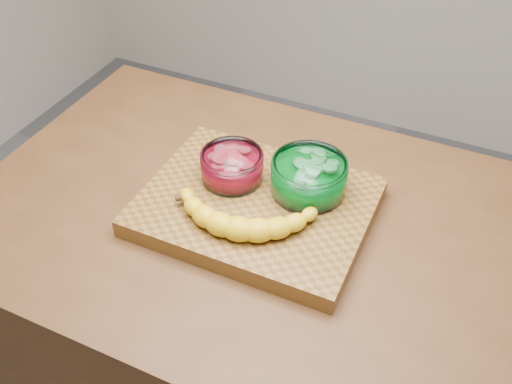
% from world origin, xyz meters
% --- Properties ---
extents(counter, '(1.20, 0.80, 0.90)m').
position_xyz_m(counter, '(0.00, 0.00, 0.45)').
color(counter, '#502F18').
rests_on(counter, ground).
extents(cutting_board, '(0.45, 0.35, 0.04)m').
position_xyz_m(cutting_board, '(0.00, 0.00, 0.92)').
color(cutting_board, brown).
rests_on(cutting_board, counter).
extents(bowl_red, '(0.13, 0.13, 0.06)m').
position_xyz_m(bowl_red, '(-0.07, 0.04, 0.97)').
color(bowl_red, white).
rests_on(bowl_red, cutting_board).
extents(bowl_green, '(0.15, 0.15, 0.07)m').
position_xyz_m(bowl_green, '(0.08, 0.07, 0.97)').
color(bowl_green, white).
rests_on(bowl_green, cutting_board).
extents(banana, '(0.31, 0.16, 0.04)m').
position_xyz_m(banana, '(0.00, -0.06, 0.96)').
color(banana, gold).
rests_on(banana, cutting_board).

